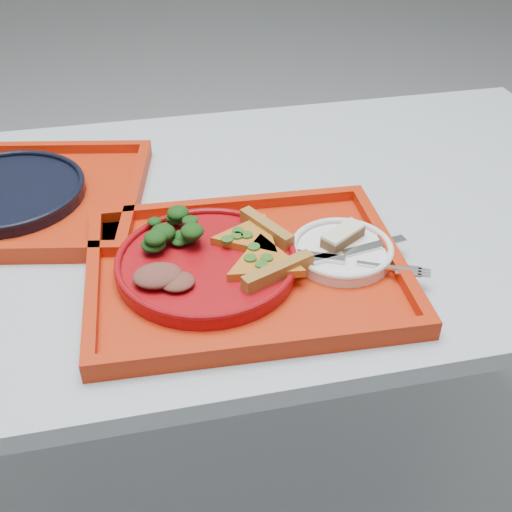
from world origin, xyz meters
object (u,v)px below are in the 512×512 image
dinner_plate (207,265)px  dessert_bar (343,236)px  navy_plate (7,193)px  tray_far (9,200)px  tray_main (246,272)px

dinner_plate → dessert_bar: dessert_bar is taller
dinner_plate → dessert_bar: 0.21m
navy_plate → tray_far: bearing=0.0°
tray_far → navy_plate: bearing=0.0°
tray_main → dinner_plate: (-0.05, 0.01, 0.02)m
tray_far → dinner_plate: (0.30, -0.27, 0.02)m
tray_far → navy_plate: (0.00, 0.00, 0.01)m
tray_far → dinner_plate: dinner_plate is taller
tray_main → dessert_bar: size_ratio=5.96×
tray_main → navy_plate: navy_plate is taller
dessert_bar → tray_main: bearing=154.0°
navy_plate → dessert_bar: dessert_bar is taller
tray_far → navy_plate: size_ratio=1.73×
tray_far → tray_main: bearing=-27.5°
tray_main → dessert_bar: bearing=9.6°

